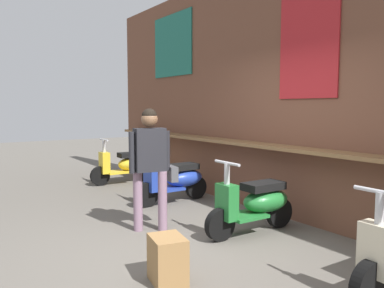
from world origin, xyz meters
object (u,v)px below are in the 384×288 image
at_px(scooter_yellow, 126,165).
at_px(shopper_with_handbag, 151,158).
at_px(scooter_blue, 176,180).
at_px(merchandise_crate, 168,260).
at_px(scooter_green, 256,203).

relative_size(scooter_yellow, shopper_with_handbag, 0.87).
distance_m(scooter_blue, shopper_with_handbag, 1.66).
bearing_deg(shopper_with_handbag, scooter_yellow, -9.73).
bearing_deg(scooter_yellow, merchandise_crate, 72.91).
xyz_separation_m(scooter_yellow, scooter_blue, (2.03, 0.00, 0.00)).
xyz_separation_m(scooter_yellow, scooter_green, (3.99, 0.00, 0.00)).
bearing_deg(scooter_blue, scooter_yellow, -91.58).
distance_m(scooter_yellow, scooter_green, 3.99).
height_order(scooter_blue, shopper_with_handbag, shopper_with_handbag).
bearing_deg(shopper_with_handbag, scooter_green, -118.68).
distance_m(scooter_green, shopper_with_handbag, 1.49).
bearing_deg(scooter_blue, scooter_green, 88.42).
height_order(scooter_yellow, scooter_green, same).
bearing_deg(scooter_green, shopper_with_handbag, -36.61).
bearing_deg(merchandise_crate, scooter_yellow, 159.90).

